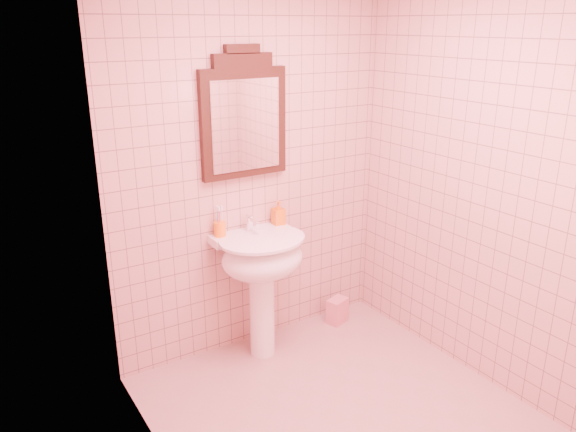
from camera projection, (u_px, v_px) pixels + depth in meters
floor at (348, 420)px, 3.26m from camera, size 2.20×2.20×0.00m
back_wall at (252, 171)px, 3.73m from camera, size 2.00×0.02×2.50m
pedestal_sink at (262, 266)px, 3.70m from camera, size 0.58×0.58×0.86m
faucet at (251, 223)px, 3.73m from camera, size 0.04×0.16×0.11m
mirror at (244, 117)px, 3.55m from camera, size 0.60×0.06×0.83m
toothbrush_cup at (220, 229)px, 3.65m from camera, size 0.08×0.08×0.18m
soap_dispenser at (278, 213)px, 3.86m from camera, size 0.08×0.08×0.17m
towel at (337, 311)px, 4.30m from camera, size 0.18×0.15×0.19m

